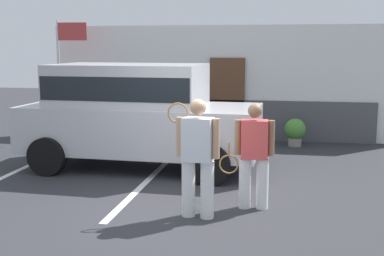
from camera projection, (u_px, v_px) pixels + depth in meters
ground_plane at (172, 211)px, 7.39m from camera, size 40.00×40.00×0.00m
parking_stripe_0 at (9, 175)px, 9.47m from camera, size 0.12×4.40×0.01m
parking_stripe_1 at (146, 182)px, 8.99m from camera, size 0.12×4.40×0.01m
house_frontage at (224, 86)px, 13.13m from camera, size 9.13×0.40×2.93m
parked_suv at (136, 110)px, 9.90m from camera, size 4.66×2.28×2.05m
tennis_player_man at (198, 156)px, 7.01m from camera, size 0.76×0.31×1.68m
tennis_player_woman at (254, 155)px, 7.41m from camera, size 0.85×0.27×1.57m
potted_plant_by_porch at (295, 131)px, 12.16m from camera, size 0.51×0.51×0.67m
flag_pole at (66, 58)px, 12.97m from camera, size 0.80×0.08×3.04m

